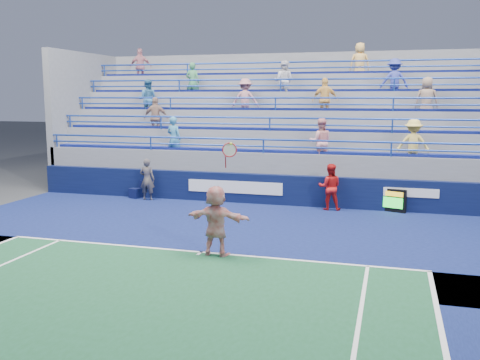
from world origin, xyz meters
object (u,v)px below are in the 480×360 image
(serve_speed_board, at_px, (389,200))
(ball_girl, at_px, (330,187))
(line_judge, at_px, (147,179))
(judge_chair, at_px, (136,192))
(tennis_player, at_px, (216,221))

(serve_speed_board, bearing_deg, ball_girl, -172.19)
(line_judge, bearing_deg, judge_chair, -24.43)
(serve_speed_board, distance_m, tennis_player, 7.65)
(serve_speed_board, height_order, tennis_player, tennis_player)
(tennis_player, distance_m, ball_girl, 6.52)
(serve_speed_board, relative_size, line_judge, 0.71)
(serve_speed_board, xyz_separation_m, tennis_player, (-4.06, -6.46, 0.48))
(judge_chair, height_order, line_judge, line_judge)
(serve_speed_board, bearing_deg, tennis_player, -122.17)
(tennis_player, xyz_separation_m, ball_girl, (2.07, 6.19, -0.08))
(line_judge, bearing_deg, serve_speed_board, 179.06)
(serve_speed_board, xyz_separation_m, line_judge, (-8.85, -0.37, 0.39))
(serve_speed_board, distance_m, line_judge, 8.87)
(judge_chair, height_order, ball_girl, ball_girl)
(tennis_player, height_order, ball_girl, tennis_player)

